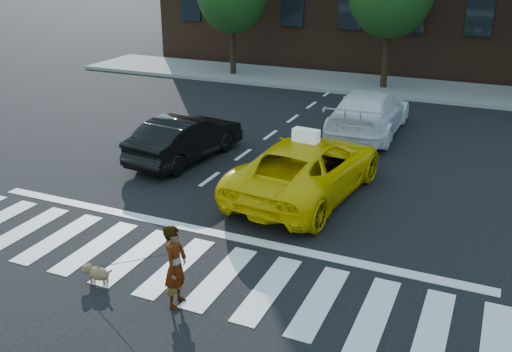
{
  "coord_description": "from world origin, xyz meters",
  "views": [
    {
      "loc": [
        5.48,
        -8.44,
        5.94
      ],
      "look_at": [
        0.59,
        2.62,
        1.1
      ],
      "focal_mm": 40.0,
      "sensor_mm": 36.0,
      "label": 1
    }
  ],
  "objects_px": {
    "taxi": "(307,167)",
    "woman": "(176,266)",
    "black_sedan": "(186,138)",
    "dog": "(96,273)",
    "white_suv": "(369,112)"
  },
  "relations": [
    {
      "from": "taxi",
      "to": "white_suv",
      "type": "bearing_deg",
      "value": -85.91
    },
    {
      "from": "taxi",
      "to": "white_suv",
      "type": "xyz_separation_m",
      "value": [
        0.21,
        5.8,
        0.01
      ]
    },
    {
      "from": "taxi",
      "to": "dog",
      "type": "height_order",
      "value": "taxi"
    },
    {
      "from": "black_sedan",
      "to": "dog",
      "type": "xyz_separation_m",
      "value": [
        1.92,
        -6.66,
        -0.47
      ]
    },
    {
      "from": "white_suv",
      "to": "dog",
      "type": "bearing_deg",
      "value": 77.0
    },
    {
      "from": "dog",
      "to": "black_sedan",
      "type": "bearing_deg",
      "value": 97.77
    },
    {
      "from": "woman",
      "to": "dog",
      "type": "bearing_deg",
      "value": 83.13
    },
    {
      "from": "taxi",
      "to": "black_sedan",
      "type": "height_order",
      "value": "taxi"
    },
    {
      "from": "taxi",
      "to": "black_sedan",
      "type": "relative_size",
      "value": 1.3
    },
    {
      "from": "taxi",
      "to": "woman",
      "type": "distance_m",
      "value": 5.65
    },
    {
      "from": "black_sedan",
      "to": "woman",
      "type": "distance_m",
      "value": 7.62
    },
    {
      "from": "taxi",
      "to": "dog",
      "type": "xyz_separation_m",
      "value": [
        -2.27,
        -5.63,
        -0.53
      ]
    },
    {
      "from": "dog",
      "to": "taxi",
      "type": "bearing_deg",
      "value": 59.73
    },
    {
      "from": "black_sedan",
      "to": "dog",
      "type": "relative_size",
      "value": 6.4
    },
    {
      "from": "black_sedan",
      "to": "white_suv",
      "type": "height_order",
      "value": "white_suv"
    }
  ]
}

